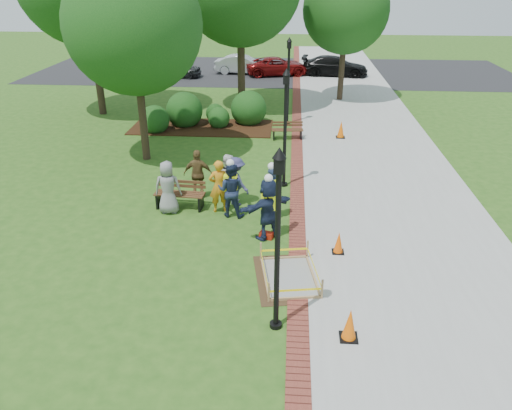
# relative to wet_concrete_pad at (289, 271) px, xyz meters

# --- Properties ---
(ground) EXTENTS (100.00, 100.00, 0.00)m
(ground) POSITION_rel_wet_concrete_pad_xyz_m (-1.53, 1.05, -0.23)
(ground) COLOR #285116
(ground) RESTS_ON ground
(sidewalk) EXTENTS (6.00, 60.00, 0.02)m
(sidewalk) POSITION_rel_wet_concrete_pad_xyz_m (3.47, 11.05, -0.22)
(sidewalk) COLOR #9E9E99
(sidewalk) RESTS_ON ground
(brick_edging) EXTENTS (0.50, 60.00, 0.03)m
(brick_edging) POSITION_rel_wet_concrete_pad_xyz_m (0.22, 11.05, -0.22)
(brick_edging) COLOR maroon
(brick_edging) RESTS_ON ground
(mulch_bed) EXTENTS (7.00, 3.00, 0.05)m
(mulch_bed) POSITION_rel_wet_concrete_pad_xyz_m (-4.53, 13.05, -0.21)
(mulch_bed) COLOR #381E0F
(mulch_bed) RESTS_ON ground
(parking_lot) EXTENTS (36.00, 12.00, 0.01)m
(parking_lot) POSITION_rel_wet_concrete_pad_xyz_m (-1.53, 28.05, -0.23)
(parking_lot) COLOR black
(parking_lot) RESTS_ON ground
(wet_concrete_pad) EXTENTS (2.05, 2.55, 0.55)m
(wet_concrete_pad) POSITION_rel_wet_concrete_pad_xyz_m (0.00, 0.00, 0.00)
(wet_concrete_pad) COLOR #47331E
(wet_concrete_pad) RESTS_ON ground
(bench_near) EXTENTS (1.70, 0.69, 0.90)m
(bench_near) POSITION_rel_wet_concrete_pad_xyz_m (-3.70, 3.95, 0.05)
(bench_near) COLOR brown
(bench_near) RESTS_ON ground
(bench_far) EXTENTS (1.49, 0.61, 0.79)m
(bench_far) POSITION_rel_wet_concrete_pad_xyz_m (-0.24, 11.55, 0.02)
(bench_far) COLOR brown
(bench_far) RESTS_ON ground
(cone_front) EXTENTS (0.40, 0.40, 0.78)m
(cone_front) POSITION_rel_wet_concrete_pad_xyz_m (1.32, -2.24, 0.14)
(cone_front) COLOR black
(cone_front) RESTS_ON ground
(cone_back) EXTENTS (0.33, 0.33, 0.66)m
(cone_back) POSITION_rel_wet_concrete_pad_xyz_m (1.36, 1.38, 0.08)
(cone_back) COLOR black
(cone_back) RESTS_ON ground
(cone_far) EXTENTS (0.41, 0.41, 0.81)m
(cone_far) POSITION_rel_wet_concrete_pad_xyz_m (2.26, 11.89, 0.16)
(cone_far) COLOR black
(cone_far) RESTS_ON ground
(toolbox) EXTENTS (0.44, 0.32, 0.20)m
(toolbox) POSITION_rel_wet_concrete_pad_xyz_m (-0.71, 2.08, -0.14)
(toolbox) COLOR #A51B0C
(toolbox) RESTS_ON ground
(lamp_near) EXTENTS (0.28, 0.28, 4.26)m
(lamp_near) POSITION_rel_wet_concrete_pad_xyz_m (-0.28, -1.95, 2.25)
(lamp_near) COLOR black
(lamp_near) RESTS_ON ground
(lamp_mid) EXTENTS (0.28, 0.28, 4.26)m
(lamp_mid) POSITION_rel_wet_concrete_pad_xyz_m (-0.28, 6.05, 2.25)
(lamp_mid) COLOR black
(lamp_mid) RESTS_ON ground
(lamp_far) EXTENTS (0.28, 0.28, 4.26)m
(lamp_far) POSITION_rel_wet_concrete_pad_xyz_m (-0.28, 14.05, 2.25)
(lamp_far) COLOR black
(lamp_far) RESTS_ON ground
(tree_left) EXTENTS (5.22, 5.22, 7.93)m
(tree_left) POSITION_rel_wet_concrete_pad_xyz_m (-6.09, 8.48, 5.08)
(tree_left) COLOR #3D2D1E
(tree_left) RESTS_ON ground
(tree_right) EXTENTS (4.86, 4.86, 7.52)m
(tree_right) POSITION_rel_wet_concrete_pad_xyz_m (2.81, 19.40, 4.84)
(tree_right) COLOR #3D2D1E
(tree_right) RESTS_ON ground
(shrub_a) EXTENTS (1.41, 1.41, 1.41)m
(shrub_a) POSITION_rel_wet_concrete_pad_xyz_m (-6.67, 12.20, -0.23)
(shrub_a) COLOR #124113
(shrub_a) RESTS_ON ground
(shrub_b) EXTENTS (1.82, 1.82, 1.82)m
(shrub_b) POSITION_rel_wet_concrete_pad_xyz_m (-5.44, 13.38, -0.23)
(shrub_b) COLOR #124113
(shrub_b) RESTS_ON ground
(shrub_c) EXTENTS (1.09, 1.09, 1.09)m
(shrub_c) POSITION_rel_wet_concrete_pad_xyz_m (-3.69, 13.21, -0.23)
(shrub_c) COLOR #124113
(shrub_c) RESTS_ON ground
(shrub_d) EXTENTS (1.82, 1.82, 1.82)m
(shrub_d) POSITION_rel_wet_concrete_pad_xyz_m (-2.25, 13.95, -0.23)
(shrub_d) COLOR #124113
(shrub_d) RESTS_ON ground
(shrub_e) EXTENTS (0.97, 0.97, 0.97)m
(shrub_e) POSITION_rel_wet_concrete_pad_xyz_m (-4.03, 14.31, -0.23)
(shrub_e) COLOR #124113
(shrub_e) RESTS_ON ground
(casual_person_a) EXTENTS (0.58, 0.40, 1.76)m
(casual_person_a) POSITION_rel_wet_concrete_pad_xyz_m (-3.98, 3.59, 0.65)
(casual_person_a) COLOR gray
(casual_person_a) RESTS_ON ground
(casual_person_b) EXTENTS (0.66, 0.53, 1.78)m
(casual_person_b) POSITION_rel_wet_concrete_pad_xyz_m (-2.35, 3.78, 0.66)
(casual_person_b) COLOR orange
(casual_person_b) RESTS_ON ground
(casual_person_c) EXTENTS (0.62, 0.49, 1.68)m
(casual_person_c) POSITION_rel_wet_concrete_pad_xyz_m (-2.17, 4.63, 0.61)
(casual_person_c) COLOR white
(casual_person_c) RESTS_ON ground
(casual_person_d) EXTENTS (0.56, 0.37, 1.74)m
(casual_person_d) POSITION_rel_wet_concrete_pad_xyz_m (-3.21, 4.80, 0.64)
(casual_person_d) COLOR brown
(casual_person_d) RESTS_ON ground
(casual_person_e) EXTENTS (0.63, 0.61, 1.68)m
(casual_person_e) POSITION_rel_wet_concrete_pad_xyz_m (-1.85, 4.34, 0.60)
(casual_person_e) COLOR #33335A
(casual_person_e) RESTS_ON ground
(hivis_worker_a) EXTENTS (0.72, 0.67, 2.04)m
(hivis_worker_a) POSITION_rel_wet_concrete_pad_xyz_m (-0.67, 2.13, 0.77)
(hivis_worker_a) COLOR #181A3E
(hivis_worker_a) RESTS_ON ground
(hivis_worker_b) EXTENTS (0.67, 0.64, 1.92)m
(hivis_worker_b) POSITION_rel_wet_concrete_pad_xyz_m (-0.63, 3.38, 0.71)
(hivis_worker_b) COLOR #1C1E4A
(hivis_worker_b) RESTS_ON ground
(hivis_worker_c) EXTENTS (0.63, 0.45, 1.94)m
(hivis_worker_c) POSITION_rel_wet_concrete_pad_xyz_m (-1.93, 3.50, 0.73)
(hivis_worker_c) COLOR #1A1D45
(hivis_worker_c) RESTS_ON ground
(parked_car_a) EXTENTS (2.37, 4.62, 1.45)m
(parked_car_a) POSITION_rel_wet_concrete_pad_xyz_m (-8.64, 25.34, -0.23)
(parked_car_a) COLOR #29292B
(parked_car_a) RESTS_ON ground
(parked_car_b) EXTENTS (2.30, 4.63, 1.47)m
(parked_car_b) POSITION_rel_wet_concrete_pad_xyz_m (-3.81, 26.89, -0.23)
(parked_car_b) COLOR #BCBCC1
(parked_car_b) RESTS_ON ground
(parked_car_c) EXTENTS (2.80, 4.63, 1.41)m
(parked_car_c) POSITION_rel_wet_concrete_pad_xyz_m (-1.19, 26.55, -0.23)
(parked_car_c) COLOR maroon
(parked_car_c) RESTS_ON ground
(parked_car_d) EXTENTS (2.60, 4.85, 1.51)m
(parked_car_d) POSITION_rel_wet_concrete_pad_xyz_m (2.98, 26.67, -0.23)
(parked_car_d) COLOR black
(parked_car_d) RESTS_ON ground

